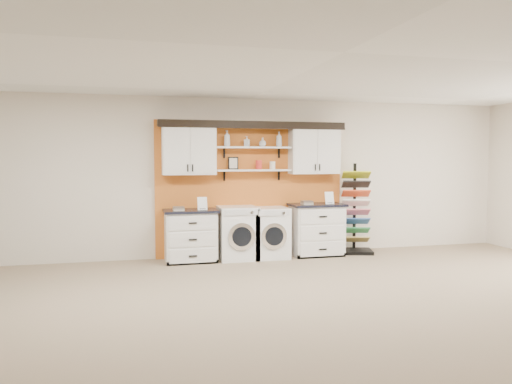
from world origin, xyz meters
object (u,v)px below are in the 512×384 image
object	(u,v)px
dryer	(269,232)
sample_rack	(355,224)
washer	(237,233)
base_cabinet_left	(191,236)
base_cabinet_right	(316,229)

from	to	relation	value
dryer	sample_rack	distance (m)	1.67
washer	sample_rack	bearing A→B (deg)	0.96
base_cabinet_left	base_cabinet_right	xyz separation A→B (m)	(2.26, -0.00, 0.02)
base_cabinet_left	sample_rack	size ratio (longest dim) A/B	0.54
base_cabinet_left	dryer	bearing A→B (deg)	-0.14
base_cabinet_left	sample_rack	bearing A→B (deg)	0.64
base_cabinet_left	dryer	xyz separation A→B (m)	(1.37, -0.00, 0.00)
dryer	washer	bearing A→B (deg)	180.00
base_cabinet_left	base_cabinet_right	distance (m)	2.26
sample_rack	base_cabinet_right	bearing A→B (deg)	-160.64
dryer	sample_rack	size ratio (longest dim) A/B	0.54
base_cabinet_right	sample_rack	size ratio (longest dim) A/B	0.58
base_cabinet_left	washer	xyz separation A→B (m)	(0.81, -0.00, 0.02)
base_cabinet_left	sample_rack	distance (m)	3.04
dryer	base_cabinet_left	bearing A→B (deg)	179.86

